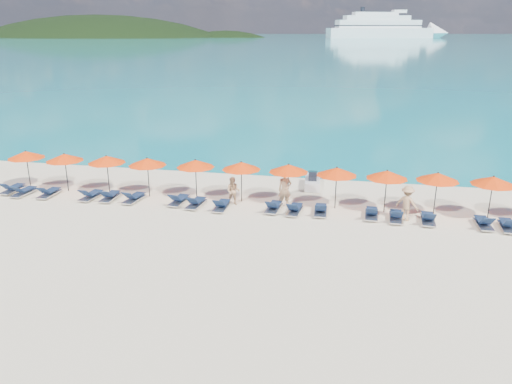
# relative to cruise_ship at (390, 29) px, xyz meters

# --- Properties ---
(ground) EXTENTS (1400.00, 1400.00, 0.00)m
(ground) POSITION_rel_cruise_ship_xyz_m (-32.90, -554.05, -9.69)
(ground) COLOR beige
(sea) EXTENTS (1600.00, 1300.00, 0.01)m
(sea) POSITION_rel_cruise_ship_xyz_m (-32.90, 105.95, -9.69)
(sea) COLOR #1FA9B2
(sea) RESTS_ON ground
(headland_main) EXTENTS (374.00, 242.00, 126.50)m
(headland_main) POSITION_rel_cruise_ship_xyz_m (-332.90, -14.05, -47.69)
(headland_main) COLOR black
(headland_main) RESTS_ON ground
(headland_small) EXTENTS (162.00, 126.00, 85.50)m
(headland_small) POSITION_rel_cruise_ship_xyz_m (-182.90, 5.95, -44.69)
(headland_small) COLOR black
(headland_small) RESTS_ON ground
(cruise_ship) EXTENTS (133.33, 64.23, 37.25)m
(cruise_ship) POSITION_rel_cruise_ship_xyz_m (0.00, 0.00, 0.00)
(cruise_ship) COLOR white
(cruise_ship) RESTS_ON ground
(jetski) EXTENTS (1.06, 2.41, 0.83)m
(jetski) POSITION_rel_cruise_ship_xyz_m (-30.53, -545.87, -9.35)
(jetski) COLOR silver
(jetski) RESTS_ON ground
(beachgoer_a) EXTENTS (0.83, 0.70, 1.95)m
(beachgoer_a) POSITION_rel_cruise_ship_xyz_m (-31.65, -549.65, -8.72)
(beachgoer_a) COLOR tan
(beachgoer_a) RESTS_ON ground
(beachgoer_b) EXTENTS (0.77, 0.48, 1.54)m
(beachgoer_b) POSITION_rel_cruise_ship_xyz_m (-34.39, -549.88, -8.92)
(beachgoer_b) COLOR tan
(beachgoer_b) RESTS_ON ground
(beachgoer_c) EXTENTS (1.26, 0.99, 1.78)m
(beachgoer_c) POSITION_rel_cruise_ship_xyz_m (-25.49, -550.35, -8.81)
(beachgoer_c) COLOR tan
(beachgoer_c) RESTS_ON ground
(umbrella_0) EXTENTS (2.10, 2.10, 2.28)m
(umbrella_0) POSITION_rel_cruise_ship_xyz_m (-46.98, -549.32, -7.68)
(umbrella_0) COLOR black
(umbrella_0) RESTS_ON ground
(umbrella_1) EXTENTS (2.10, 2.10, 2.28)m
(umbrella_1) POSITION_rel_cruise_ship_xyz_m (-44.42, -549.45, -7.68)
(umbrella_1) COLOR black
(umbrella_1) RESTS_ON ground
(umbrella_2) EXTENTS (2.10, 2.10, 2.28)m
(umbrella_2) POSITION_rel_cruise_ship_xyz_m (-41.83, -549.40, -7.68)
(umbrella_2) COLOR black
(umbrella_2) RESTS_ON ground
(umbrella_3) EXTENTS (2.10, 2.10, 2.28)m
(umbrella_3) POSITION_rel_cruise_ship_xyz_m (-39.37, -549.44, -7.68)
(umbrella_3) COLOR black
(umbrella_3) RESTS_ON ground
(umbrella_4) EXTENTS (2.10, 2.10, 2.28)m
(umbrella_4) POSITION_rel_cruise_ship_xyz_m (-36.64, -549.28, -7.68)
(umbrella_4) COLOR black
(umbrella_4) RESTS_ON ground
(umbrella_5) EXTENTS (2.10, 2.10, 2.28)m
(umbrella_5) POSITION_rel_cruise_ship_xyz_m (-34.08, -549.23, -7.68)
(umbrella_5) COLOR black
(umbrella_5) RESTS_ON ground
(umbrella_6) EXTENTS (2.10, 2.10, 2.28)m
(umbrella_6) POSITION_rel_cruise_ship_xyz_m (-31.53, -549.20, -7.68)
(umbrella_6) COLOR black
(umbrella_6) RESTS_ON ground
(umbrella_7) EXTENTS (2.10, 2.10, 2.28)m
(umbrella_7) POSITION_rel_cruise_ship_xyz_m (-29.01, -549.32, -7.68)
(umbrella_7) COLOR black
(umbrella_7) RESTS_ON ground
(umbrella_8) EXTENTS (2.10, 2.10, 2.28)m
(umbrella_8) POSITION_rel_cruise_ship_xyz_m (-26.50, -549.40, -7.68)
(umbrella_8) COLOR black
(umbrella_8) RESTS_ON ground
(umbrella_9) EXTENTS (2.10, 2.10, 2.28)m
(umbrella_9) POSITION_rel_cruise_ship_xyz_m (-24.05, -549.32, -7.68)
(umbrella_9) COLOR black
(umbrella_9) RESTS_ON ground
(umbrella_10) EXTENTS (2.10, 2.10, 2.28)m
(umbrella_10) POSITION_rel_cruise_ship_xyz_m (-21.51, -549.46, -7.68)
(umbrella_10) COLOR black
(umbrella_10) RESTS_ON ground
(lounger_0) EXTENTS (0.64, 1.71, 0.66)m
(lounger_0) POSITION_rel_cruise_ship_xyz_m (-47.41, -550.37, -9.46)
(lounger_0) COLOR silver
(lounger_0) RESTS_ON ground
(lounger_1) EXTENTS (0.72, 1.73, 0.66)m
(lounger_1) POSITION_rel_cruise_ship_xyz_m (-46.44, -550.70, -9.46)
(lounger_1) COLOR silver
(lounger_1) RESTS_ON ground
(lounger_2) EXTENTS (0.67, 1.72, 0.66)m
(lounger_2) POSITION_rel_cruise_ship_xyz_m (-44.91, -550.61, -9.46)
(lounger_2) COLOR silver
(lounger_2) RESTS_ON ground
(lounger_3) EXTENTS (0.75, 1.74, 0.66)m
(lounger_3) POSITION_rel_cruise_ship_xyz_m (-42.36, -550.55, -9.46)
(lounger_3) COLOR silver
(lounger_3) RESTS_ON ground
(lounger_4) EXTENTS (0.70, 1.73, 0.66)m
(lounger_4) POSITION_rel_cruise_ship_xyz_m (-41.25, -550.49, -9.46)
(lounger_4) COLOR silver
(lounger_4) RESTS_ON ground
(lounger_5) EXTENTS (0.79, 1.75, 0.66)m
(lounger_5) POSITION_rel_cruise_ship_xyz_m (-39.83, -550.47, -9.46)
(lounger_5) COLOR silver
(lounger_5) RESTS_ON ground
(lounger_6) EXTENTS (0.77, 1.75, 0.66)m
(lounger_6) POSITION_rel_cruise_ship_xyz_m (-37.30, -550.34, -9.46)
(lounger_6) COLOR silver
(lounger_6) RESTS_ON ground
(lounger_7) EXTENTS (0.76, 1.75, 0.66)m
(lounger_7) POSITION_rel_cruise_ship_xyz_m (-36.26, -550.59, -9.46)
(lounger_7) COLOR silver
(lounger_7) RESTS_ON ground
(lounger_8) EXTENTS (0.62, 1.70, 0.66)m
(lounger_8) POSITION_rel_cruise_ship_xyz_m (-34.81, -550.71, -9.46)
(lounger_8) COLOR silver
(lounger_8) RESTS_ON ground
(lounger_9) EXTENTS (0.75, 1.74, 0.66)m
(lounger_9) POSITION_rel_cruise_ship_xyz_m (-32.11, -550.39, -9.46)
(lounger_9) COLOR silver
(lounger_9) RESTS_ON ground
(lounger_10) EXTENTS (0.76, 1.75, 0.66)m
(lounger_10) POSITION_rel_cruise_ship_xyz_m (-31.00, -550.53, -9.46)
(lounger_10) COLOR silver
(lounger_10) RESTS_ON ground
(lounger_11) EXTENTS (0.69, 1.73, 0.66)m
(lounger_11) POSITION_rel_cruise_ship_xyz_m (-29.68, -550.37, -9.46)
(lounger_11) COLOR silver
(lounger_11) RESTS_ON ground
(lounger_12) EXTENTS (0.67, 1.72, 0.66)m
(lounger_12) POSITION_rel_cruise_ship_xyz_m (-27.15, -550.35, -9.46)
(lounger_12) COLOR silver
(lounger_12) RESTS_ON ground
(lounger_13) EXTENTS (0.67, 1.72, 0.66)m
(lounger_13) POSITION_rel_cruise_ship_xyz_m (-25.97, -550.53, -9.46)
(lounger_13) COLOR silver
(lounger_13) RESTS_ON ground
(lounger_14) EXTENTS (0.68, 1.72, 0.66)m
(lounger_14) POSITION_rel_cruise_ship_xyz_m (-24.46, -550.54, -9.46)
(lounger_14) COLOR silver
(lounger_14) RESTS_ON ground
(lounger_15) EXTENTS (0.68, 1.72, 0.66)m
(lounger_15) POSITION_rel_cruise_ship_xyz_m (-21.94, -550.58, -9.46)
(lounger_15) COLOR silver
(lounger_15) RESTS_ON ground
(lounger_16) EXTENTS (0.71, 1.73, 0.66)m
(lounger_16) POSITION_rel_cruise_ship_xyz_m (-20.91, -550.70, -9.46)
(lounger_16) COLOR silver
(lounger_16) RESTS_ON ground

